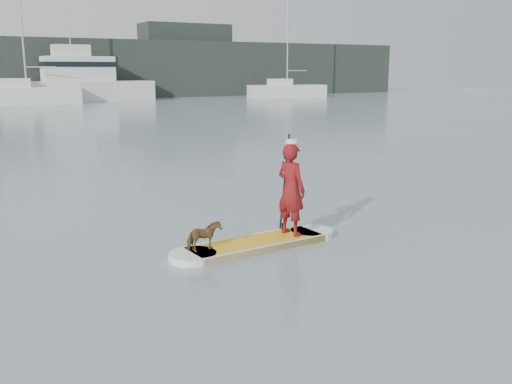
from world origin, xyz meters
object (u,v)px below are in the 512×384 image
paddler (291,189)px  motor_yacht_a (86,81)px  sailboat_d (26,93)px  sailboat_f (286,90)px  dog (204,236)px  paddleboard (256,244)px

paddler → motor_yacht_a: (6.96, 47.46, 0.98)m
motor_yacht_a → sailboat_d: bearing=-161.5°
paddler → motor_yacht_a: size_ratio=0.14×
sailboat_f → motor_yacht_a: size_ratio=1.07×
dog → paddler: bearing=-91.9°
paddler → sailboat_d: 45.30m
sailboat_d → motor_yacht_a: size_ratio=1.13×
paddler → dog: (-1.79, -0.13, -0.59)m
sailboat_d → dog: bearing=-87.1°
dog → motor_yacht_a: 48.41m
paddleboard → dog: (-1.03, -0.07, 0.31)m
paddleboard → dog: bearing=180.0°
dog → motor_yacht_a: (8.75, 47.58, 1.57)m
dog → sailboat_f: 53.29m
paddler → sailboat_f: (27.48, 44.41, -0.12)m
paddler → paddleboard: bearing=79.0°
paddler → motor_yacht_a: bearing=-23.4°
paddleboard → sailboat_f: (28.24, 44.46, 0.78)m
paddleboard → sailboat_f: bearing=53.5°
paddler → sailboat_f: bearing=-46.8°
sailboat_f → motor_yacht_a: 20.77m
paddler → sailboat_f: sailboat_f is taller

